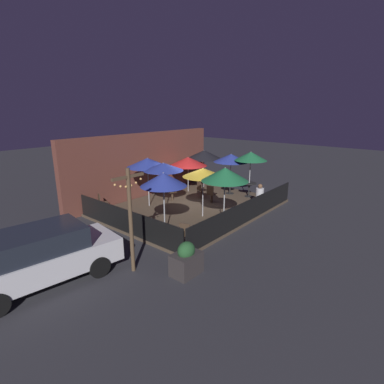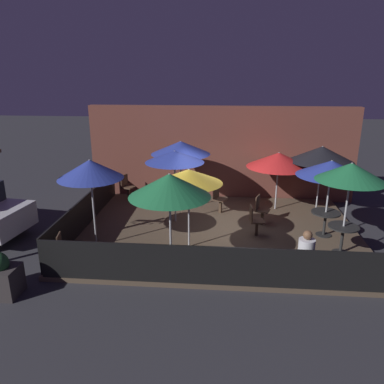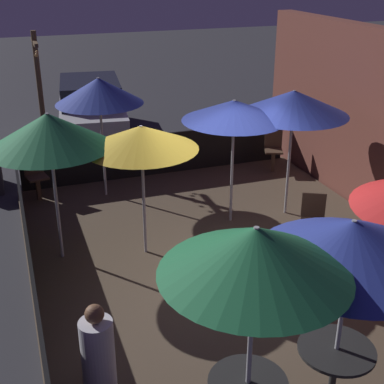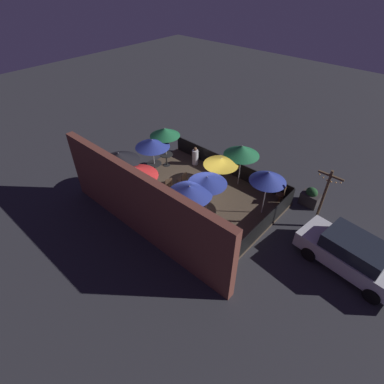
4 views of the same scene
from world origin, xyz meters
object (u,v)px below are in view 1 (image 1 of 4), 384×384
(patio_umbrella_0, at_px, (231,158))
(patio_chair_0, at_px, (186,234))
(patio_umbrella_6, at_px, (148,163))
(patio_chair_3, at_px, (102,202))
(patio_umbrella_3, at_px, (163,167))
(patio_chair_4, at_px, (201,189))
(planter_box, at_px, (186,260))
(patio_umbrella_1, at_px, (251,156))
(patio_umbrella_4, at_px, (163,180))
(patio_umbrella_2, at_px, (225,174))
(patio_umbrella_8, at_px, (203,172))
(patio_chair_1, at_px, (211,193))
(parked_car_0, at_px, (41,256))
(dining_table_0, at_px, (230,184))
(patron_0, at_px, (260,197))
(patio_chair_2, at_px, (171,191))
(patio_umbrella_5, at_px, (188,161))
(patio_umbrella_7, at_px, (204,154))
(light_post, at_px, (130,215))
(dining_table_1, at_px, (249,186))

(patio_umbrella_0, distance_m, patio_chair_0, 7.41)
(patio_umbrella_6, height_order, patio_chair_3, patio_umbrella_6)
(patio_umbrella_3, bearing_deg, patio_chair_0, -123.94)
(patio_chair_4, height_order, planter_box, patio_chair_4)
(patio_umbrella_1, distance_m, patio_umbrella_4, 6.65)
(patio_umbrella_2, relative_size, patio_chair_0, 2.58)
(patio_chair_4, bearing_deg, planter_box, -124.47)
(patio_umbrella_3, xyz_separation_m, patio_umbrella_4, (-1.96, -1.99, 0.07))
(patio_umbrella_8, relative_size, patio_chair_1, 2.41)
(parked_car_0, bearing_deg, planter_box, -36.36)
(patio_chair_3, bearing_deg, patio_umbrella_1, -7.26)
(patio_chair_1, bearing_deg, dining_table_0, 0.00)
(patio_umbrella_2, relative_size, patron_0, 2.12)
(patio_chair_2, bearing_deg, patio_umbrella_8, -78.37)
(patio_umbrella_1, height_order, patio_chair_2, patio_umbrella_1)
(patron_0, bearing_deg, planter_box, 152.10)
(patio_umbrella_8, bearing_deg, planter_box, -147.86)
(patio_umbrella_5, distance_m, patio_umbrella_7, 1.42)
(patio_chair_3, relative_size, patio_chair_4, 1.02)
(patio_umbrella_2, bearing_deg, patio_umbrella_1, 16.72)
(patio_chair_0, bearing_deg, patio_umbrella_8, 15.91)
(dining_table_0, bearing_deg, patio_umbrella_0, -3.58)
(patio_chair_4, bearing_deg, parked_car_0, -150.50)
(patio_umbrella_4, relative_size, patron_0, 2.12)
(patio_umbrella_1, relative_size, patio_chair_2, 2.62)
(patio_umbrella_8, bearing_deg, light_post, -167.05)
(patio_umbrella_4, distance_m, patio_umbrella_7, 7.51)
(patio_umbrella_7, height_order, patio_chair_3, patio_umbrella_7)
(patio_umbrella_4, relative_size, patio_umbrella_7, 1.08)
(light_post, xyz_separation_m, parked_car_0, (-2.08, 1.45, -0.98))
(patio_umbrella_6, bearing_deg, patio_chair_0, -117.26)
(patio_umbrella_8, height_order, parked_car_0, patio_umbrella_8)
(patio_chair_0, bearing_deg, patio_chair_1, 15.08)
(patio_umbrella_3, height_order, patio_chair_1, patio_umbrella_3)
(patio_umbrella_7, height_order, patio_chair_1, patio_umbrella_7)
(dining_table_0, relative_size, patio_chair_2, 0.89)
(patio_chair_3, relative_size, patron_0, 0.83)
(light_post, relative_size, parked_car_0, 0.72)
(patio_umbrella_3, distance_m, patio_chair_0, 4.34)
(patio_umbrella_2, xyz_separation_m, patio_umbrella_4, (-2.26, 1.18, 0.02))
(dining_table_0, distance_m, patio_chair_4, 1.93)
(patio_umbrella_5, relative_size, patio_chair_2, 2.30)
(patio_umbrella_4, distance_m, patio_chair_0, 2.17)
(dining_table_0, bearing_deg, patio_umbrella_5, 118.20)
(patio_umbrella_5, height_order, light_post, light_post)
(patio_umbrella_4, bearing_deg, patio_umbrella_5, 32.61)
(patio_umbrella_1, distance_m, dining_table_1, 1.63)
(patio_umbrella_5, xyz_separation_m, patio_chair_1, (-0.91, -2.34, -1.27))
(patio_umbrella_4, height_order, patio_umbrella_5, patio_umbrella_4)
(patio_umbrella_2, relative_size, patio_umbrella_3, 1.06)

